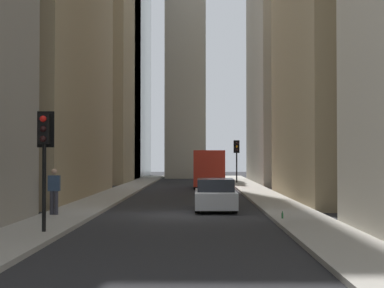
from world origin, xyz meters
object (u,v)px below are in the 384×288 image
delivery_truck (209,169)px  traffic_light_foreground (44,143)px  discarded_bottle (282,215)px  sedan_silver (215,196)px  pedestrian (54,189)px  traffic_light_midblock (237,152)px

delivery_truck → traffic_light_foreground: 27.52m
traffic_light_foreground → discarded_bottle: traffic_light_foreground is taller
sedan_silver → traffic_light_foreground: bearing=147.4°
delivery_truck → pedestrian: delivery_truck is taller
delivery_truck → pedestrian: 22.73m
delivery_truck → discarded_bottle: delivery_truck is taller
delivery_truck → discarded_bottle: (-23.12, -2.32, -1.21)m
traffic_light_foreground → pedestrian: size_ratio=2.04×
delivery_truck → pedestrian: size_ratio=3.62×
delivery_truck → sedan_silver: size_ratio=1.50×
sedan_silver → traffic_light_midblock: traffic_light_midblock is taller
traffic_light_midblock → discarded_bottle: (-29.28, 0.21, -2.58)m
sedan_silver → discarded_bottle: bearing=-153.1°
sedan_silver → traffic_light_midblock: bearing=-5.8°
sedan_silver → pedestrian: bearing=117.3°
pedestrian → discarded_bottle: size_ratio=6.60×
discarded_bottle → traffic_light_foreground: bearing=116.4°
delivery_truck → discarded_bottle: size_ratio=23.93×
traffic_light_foreground → traffic_light_midblock: 34.04m
traffic_light_midblock → pedestrian: size_ratio=2.06×
traffic_light_midblock → discarded_bottle: size_ratio=13.59×
sedan_silver → pedestrian: (-3.29, 6.36, 0.45)m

